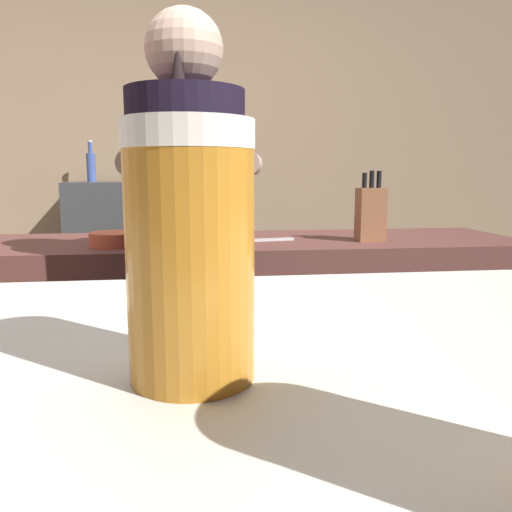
{
  "coord_description": "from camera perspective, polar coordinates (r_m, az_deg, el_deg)",
  "views": [
    {
      "loc": [
        0.12,
        -1.39,
        1.17
      ],
      "look_at": [
        0.2,
        -0.75,
        1.07
      ],
      "focal_mm": 35.89,
      "sensor_mm": 36.0,
      "label": 1
    }
  ],
  "objects": [
    {
      "name": "bottle_olive_oil",
      "position": [
        3.23,
        -13.45,
        9.62
      ],
      "size": [
        0.06,
        0.06,
        0.24
      ],
      "color": "red",
      "rests_on": "back_shelf"
    },
    {
      "name": "pint_glass_near",
      "position": [
        0.31,
        -7.3,
        0.32
      ],
      "size": [
        0.08,
        0.08,
        0.15
      ],
      "color": "#BE7824",
      "rests_on": "bar_counter"
    },
    {
      "name": "back_shelf",
      "position": [
        3.38,
        -12.68,
        -1.43
      ],
      "size": [
        0.87,
        0.36,
        1.11
      ],
      "primitive_type": "cube",
      "color": "#393C3E",
      "rests_on": "ground"
    },
    {
      "name": "prep_counter",
      "position": [
        2.1,
        -0.56,
        -10.62
      ],
      "size": [
        2.1,
        0.6,
        0.91
      ],
      "primitive_type": "cube",
      "color": "brown",
      "rests_on": "ground"
    },
    {
      "name": "mixing_bowl",
      "position": [
        1.88,
        -15.44,
        1.83
      ],
      "size": [
        0.18,
        0.18,
        0.05
      ],
      "primitive_type": "cylinder",
      "color": "#C95638",
      "rests_on": "prep_counter"
    },
    {
      "name": "bartender",
      "position": [
        1.52,
        -7.58,
        0.37
      ],
      "size": [
        0.47,
        0.54,
        1.62
      ],
      "rotation": [
        0.0,
        0.0,
        1.4
      ],
      "color": "#2E3734",
      "rests_on": "ground"
    },
    {
      "name": "chefs_knife",
      "position": [
        1.95,
        0.78,
        1.81
      ],
      "size": [
        0.24,
        0.07,
        0.01
      ],
      "primitive_type": "cube",
      "rotation": [
        0.0,
        0.0,
        0.15
      ],
      "color": "silver",
      "rests_on": "prep_counter"
    },
    {
      "name": "bottle_hot_sauce",
      "position": [
        3.43,
        -17.9,
        9.54
      ],
      "size": [
        0.06,
        0.06,
        0.26
      ],
      "color": "#3A5096",
      "rests_on": "back_shelf"
    },
    {
      "name": "knife_block",
      "position": [
        1.99,
        12.65,
        4.66
      ],
      "size": [
        0.1,
        0.08,
        0.26
      ],
      "color": "brown",
      "rests_on": "prep_counter"
    },
    {
      "name": "wall_back",
      "position": [
        3.59,
        -9.4,
        12.01
      ],
      "size": [
        5.2,
        0.1,
        2.7
      ],
      "primitive_type": "cube",
      "color": "#917A5C",
      "rests_on": "ground"
    }
  ]
}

